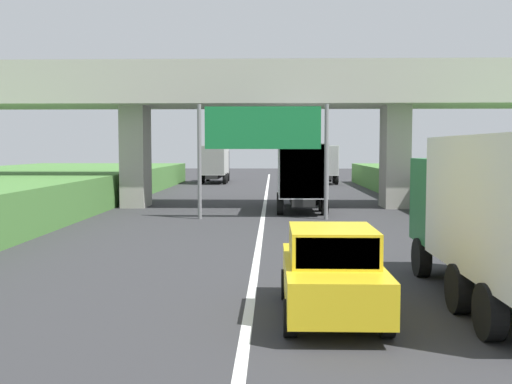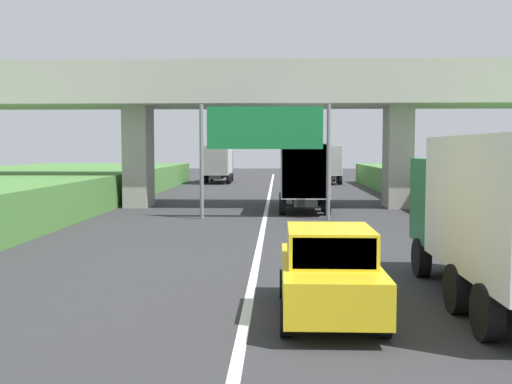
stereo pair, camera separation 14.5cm
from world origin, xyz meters
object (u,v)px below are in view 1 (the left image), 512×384
object	(u,v)px
truck_silver	(300,173)
truck_white	(322,162)
truck_green	(505,211)
construction_barrel_3	(492,247)
overhead_highway_sign	(263,135)
truck_black	(215,162)
construction_barrel_4	(439,224)
car_yellow	(331,272)

from	to	relation	value
truck_silver	truck_white	size ratio (longest dim) A/B	1.00
truck_green	construction_barrel_3	xyz separation A→B (m)	(1.39, 4.57, -1.47)
construction_barrel_3	overhead_highway_sign	bearing A→B (deg)	122.14
truck_black	construction_barrel_3	xyz separation A→B (m)	(11.46, -39.39, -1.47)
truck_green	construction_barrel_4	distance (m)	9.90
truck_black	construction_barrel_4	distance (m)	36.15
truck_green	construction_barrel_4	xyz separation A→B (m)	(1.34, 9.70, -1.47)
construction_barrel_3	car_yellow	bearing A→B (deg)	-132.08
car_yellow	construction_barrel_3	bearing A→B (deg)	47.92
overhead_highway_sign	truck_black	world-z (taller)	overhead_highway_sign
car_yellow	construction_barrel_3	world-z (taller)	car_yellow
truck_silver	car_yellow	xyz separation A→B (m)	(-0.30, -19.98, -1.08)
truck_black	construction_barrel_3	bearing A→B (deg)	-73.77
overhead_highway_sign	truck_silver	world-z (taller)	overhead_highway_sign
truck_silver	car_yellow	bearing A→B (deg)	-90.87
truck_white	construction_barrel_4	world-z (taller)	truck_white
truck_green	construction_barrel_3	size ratio (longest dim) A/B	8.11
overhead_highway_sign	truck_white	distance (m)	29.09
overhead_highway_sign	construction_barrel_4	size ratio (longest dim) A/B	6.53
truck_black	truck_white	distance (m)	9.91
construction_barrel_3	construction_barrel_4	size ratio (longest dim) A/B	1.00
truck_white	overhead_highway_sign	bearing A→B (deg)	-99.88
truck_silver	truck_green	bearing A→B (deg)	-80.27
overhead_highway_sign	truck_white	world-z (taller)	overhead_highway_sign
truck_silver	construction_barrel_4	size ratio (longest dim) A/B	8.11
construction_barrel_4	truck_black	bearing A→B (deg)	108.43
truck_white	truck_green	world-z (taller)	same
truck_black	truck_green	xyz separation A→B (m)	(10.07, -43.96, 0.00)
car_yellow	construction_barrel_4	size ratio (longest dim) A/B	4.56
construction_barrel_4	construction_barrel_3	bearing A→B (deg)	-89.45
overhead_highway_sign	truck_silver	size ratio (longest dim) A/B	0.81
truck_silver	truck_white	xyz separation A→B (m)	(3.10, 24.53, 0.00)
overhead_highway_sign	car_yellow	xyz separation A→B (m)	(1.58, -15.91, -2.94)
overhead_highway_sign	car_yellow	world-z (taller)	overhead_highway_sign
overhead_highway_sign	construction_barrel_3	world-z (taller)	overhead_highway_sign
car_yellow	construction_barrel_3	size ratio (longest dim) A/B	4.56
construction_barrel_4	car_yellow	bearing A→B (deg)	-114.82
truck_silver	construction_barrel_3	bearing A→B (deg)	-72.16
construction_barrel_3	truck_silver	bearing A→B (deg)	107.84
truck_black	truck_green	distance (m)	45.10
truck_black	construction_barrel_3	distance (m)	41.05
construction_barrel_4	overhead_highway_sign	bearing A→B (deg)	140.87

